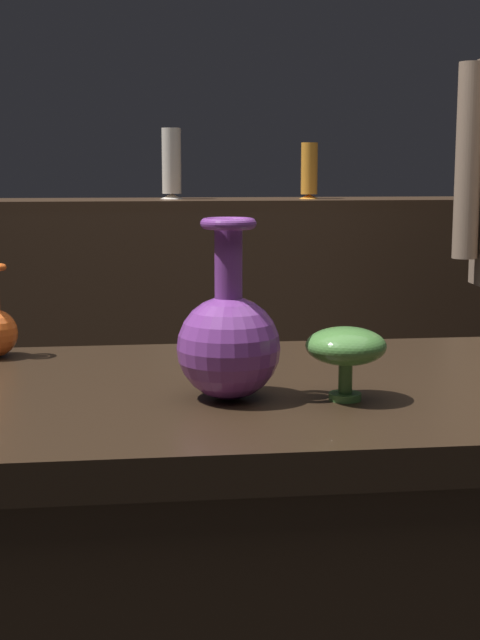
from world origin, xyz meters
TOP-DOWN VIEW (x-y plane):
  - back_display_shelf at (0.00, 2.20)m, footprint 2.60×0.40m
  - vase_centerpiece at (-0.04, -0.08)m, footprint 0.14×0.14m
  - vase_tall_behind at (0.11, -0.10)m, footprint 0.11×0.11m
  - shelf_vase_right at (0.52, 2.20)m, footprint 0.08×0.08m
  - shelf_vase_center at (0.00, 2.23)m, footprint 0.09×0.09m

SIDE VIEW (x-z plane):
  - back_display_shelf at x=0.00m, z-range 0.00..0.99m
  - vase_tall_behind at x=0.11m, z-range 0.82..0.92m
  - vase_centerpiece at x=-0.04m, z-range 0.76..1.00m
  - shelf_vase_right at x=0.52m, z-range 0.99..1.20m
  - shelf_vase_center at x=0.00m, z-range 0.99..1.25m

